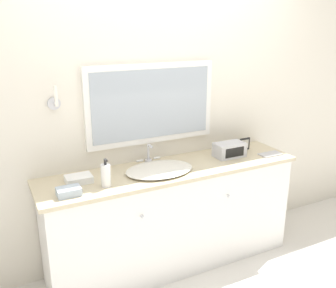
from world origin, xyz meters
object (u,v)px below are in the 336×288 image
soap_bottle (106,175)px  appliance_box (230,150)px  sink_basin (159,169)px  picture_frame (245,144)px

soap_bottle → appliance_box: 1.12m
sink_basin → appliance_box: 0.67m
sink_basin → soap_bottle: size_ratio=2.63×
sink_basin → appliance_box: size_ratio=2.07×
sink_basin → picture_frame: sink_basin is taller
soap_bottle → picture_frame: 1.35m
soap_bottle → appliance_box: soap_bottle is taller
sink_basin → appliance_box: sink_basin is taller
appliance_box → soap_bottle: bearing=-174.1°
soap_bottle → picture_frame: (1.33, 0.20, -0.03)m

